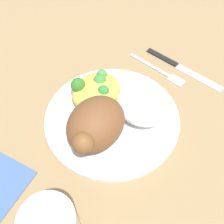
% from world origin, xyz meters
% --- Properties ---
extents(ground_plane, '(2.00, 2.00, 0.00)m').
position_xyz_m(ground_plane, '(0.00, 0.00, 0.00)').
color(ground_plane, '#9B7B52').
extents(plate, '(0.25, 0.25, 0.02)m').
position_xyz_m(plate, '(0.00, 0.00, 0.01)').
color(plate, white).
rests_on(plate, ground_plane).
extents(roasted_chicken, '(0.12, 0.09, 0.08)m').
position_xyz_m(roasted_chicken, '(0.05, 0.01, 0.06)').
color(roasted_chicken, brown).
rests_on(roasted_chicken, plate).
extents(rice_pile, '(0.08, 0.10, 0.04)m').
position_xyz_m(rice_pile, '(-0.04, 0.04, 0.04)').
color(rice_pile, white).
rests_on(rice_pile, plate).
extents(mac_cheese_with_broccoli, '(0.10, 0.09, 0.05)m').
position_xyz_m(mac_cheese_with_broccoli, '(-0.02, -0.05, 0.03)').
color(mac_cheese_with_broccoli, gold).
rests_on(mac_cheese_with_broccoli, plate).
extents(fork, '(0.03, 0.14, 0.01)m').
position_xyz_m(fork, '(-0.17, 0.01, 0.00)').
color(fork, '#B2B2B7').
rests_on(fork, ground_plane).
extents(knife, '(0.03, 0.19, 0.01)m').
position_xyz_m(knife, '(-0.20, 0.03, 0.00)').
color(knife, black).
rests_on(knife, ground_plane).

